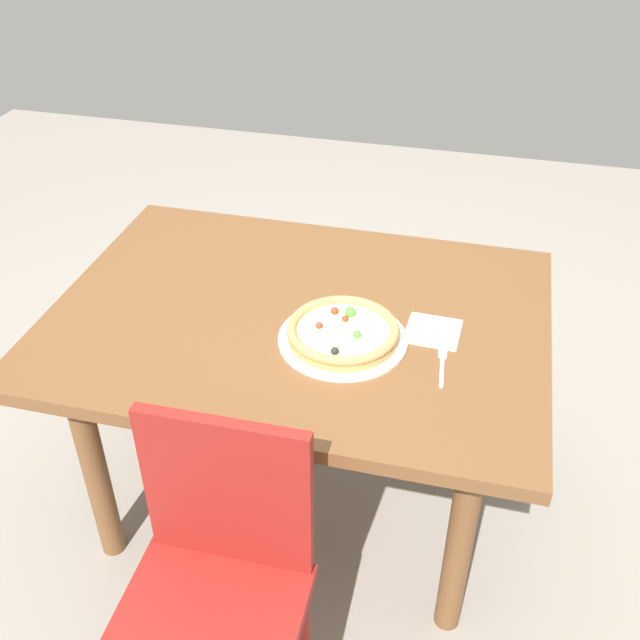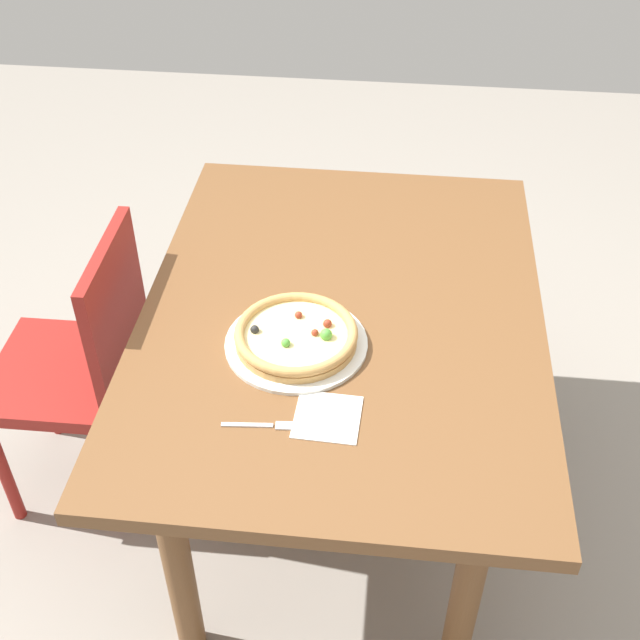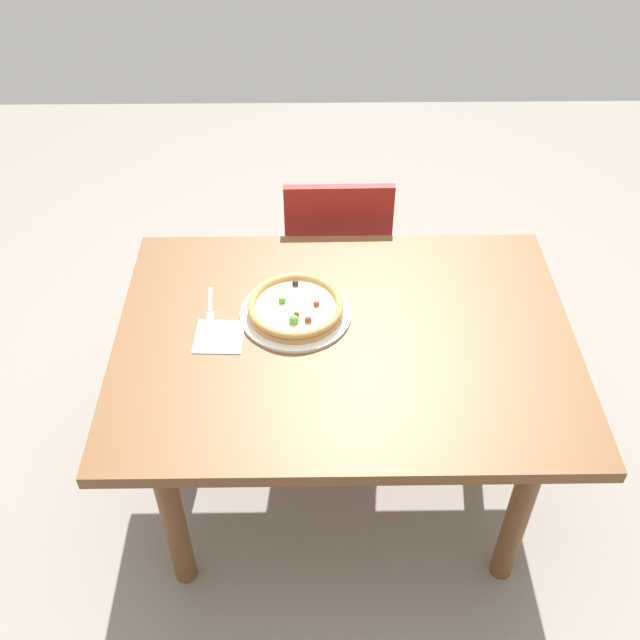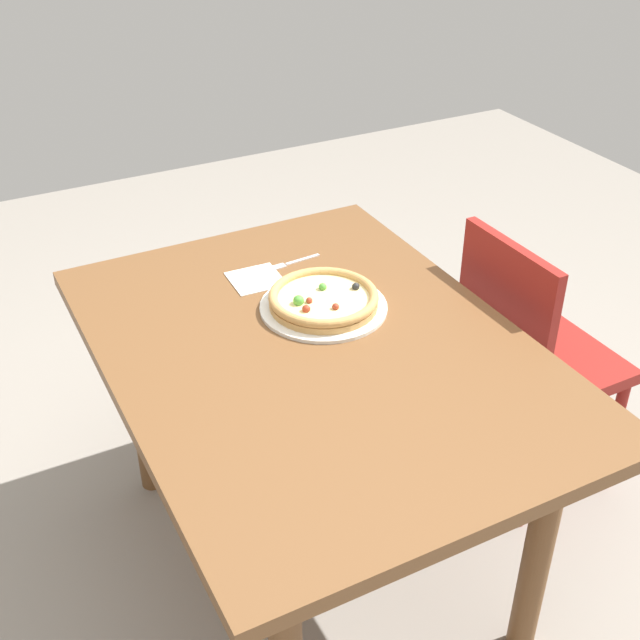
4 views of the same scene
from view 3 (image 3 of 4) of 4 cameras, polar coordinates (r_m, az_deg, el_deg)
The scene contains 7 objects.
ground_plane at distance 2.73m, azimuth 1.57°, elevation -12.64°, with size 6.00×6.00×0.00m, color gray.
dining_table at distance 2.23m, azimuth 1.88°, elevation -3.07°, with size 1.34×0.99×0.75m.
chair_near at distance 2.86m, azimuth 1.30°, elevation 4.83°, with size 0.40×0.40×0.88m.
plate at distance 2.22m, azimuth -1.88°, elevation 0.54°, with size 0.34×0.34×0.01m, color silver.
pizza at distance 2.20m, azimuth -1.90°, elevation 1.02°, with size 0.29×0.29×0.05m.
fork at distance 2.27m, azimuth -8.46°, elevation 0.89°, with size 0.03×0.17×0.00m.
napkin at distance 2.17m, azimuth -7.78°, elevation -1.26°, with size 0.14×0.14×0.00m, color white.
Camera 3 is at (0.09, 1.55, 2.24)m, focal length 41.51 mm.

